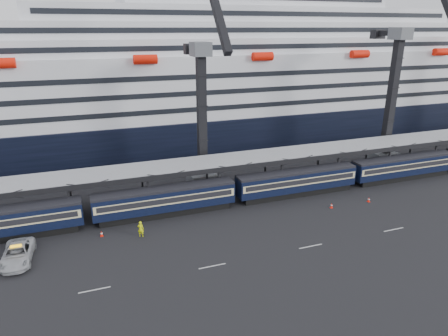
# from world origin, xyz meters

# --- Properties ---
(ground) EXTENTS (260.00, 260.00, 0.00)m
(ground) POSITION_xyz_m (0.00, 0.00, 0.00)
(ground) COLOR black
(ground) RESTS_ON ground
(train) EXTENTS (133.05, 3.00, 4.05)m
(train) POSITION_xyz_m (-4.65, 10.00, 2.20)
(train) COLOR black
(train) RESTS_ON ground
(canopy) EXTENTS (130.00, 6.25, 5.53)m
(canopy) POSITION_xyz_m (0.00, 14.00, 5.25)
(canopy) COLOR gray
(canopy) RESTS_ON ground
(cruise_ship) EXTENTS (214.09, 28.84, 34.00)m
(cruise_ship) POSITION_xyz_m (-1.08, 45.99, 12.34)
(cruise_ship) COLOR black
(cruise_ship) RESTS_ON ground
(crane_dark_near) EXTENTS (4.50, 17.75, 35.08)m
(crane_dark_near) POSITION_xyz_m (-20.00, 18.59, 11.93)
(crane_dark_near) COLOR #4A4D52
(crane_dark_near) RESTS_ON ground
(crane_dark_mid) EXTENTS (4.50, 18.24, 39.64)m
(crane_dark_mid) POSITION_xyz_m (15.00, 17.59, 13.36)
(crane_dark_mid) COLOR #4A4D52
(crane_dark_mid) RESTS_ON ground
(pickup_truck) EXTENTS (3.28, 6.59, 1.79)m
(pickup_truck) POSITION_xyz_m (-45.50, 4.06, 0.90)
(pickup_truck) COLOR #A8ABAF
(pickup_truck) RESTS_ON ground
(worker) EXTENTS (0.86, 0.72, 2.03)m
(worker) POSITION_xyz_m (-32.13, 5.01, 1.01)
(worker) COLOR #F2FF0D
(worker) RESTS_ON ground
(traffic_cone_b) EXTENTS (0.36, 0.36, 0.72)m
(traffic_cone_b) POSITION_xyz_m (-36.64, 6.72, 0.35)
(traffic_cone_b) COLOR #FF1A08
(traffic_cone_b) RESTS_ON ground
(traffic_cone_c) EXTENTS (0.37, 0.37, 0.74)m
(traffic_cone_c) POSITION_xyz_m (-5.67, 4.13, 0.37)
(traffic_cone_c) COLOR #FF1A08
(traffic_cone_c) RESTS_ON ground
(traffic_cone_d) EXTENTS (0.37, 0.37, 0.75)m
(traffic_cone_d) POSITION_xyz_m (0.62, 4.06, 0.37)
(traffic_cone_d) COLOR #FF1A08
(traffic_cone_d) RESTS_ON ground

